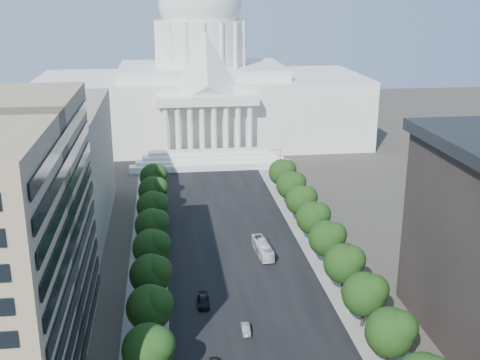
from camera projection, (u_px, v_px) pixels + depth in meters
name	position (u px, v px, depth m)	size (l,w,h in m)	color
road_asphalt	(231.00, 237.00, 141.07)	(30.00, 260.00, 0.01)	black
sidewalk_left	(149.00, 241.00, 138.76)	(8.00, 260.00, 0.02)	gray
sidewalk_right	(310.00, 233.00, 143.38)	(8.00, 260.00, 0.02)	gray
capitol	(202.00, 89.00, 224.80)	(120.00, 56.00, 73.00)	white
office_block_left_far	(21.00, 171.00, 140.18)	(38.00, 52.00, 30.00)	gray
tree_l_c	(150.00, 348.00, 85.72)	(7.79, 7.60, 9.97)	#33261C
tree_l_d	(151.00, 307.00, 97.07)	(7.79, 7.60, 9.97)	#33261C
tree_l_e	(152.00, 273.00, 108.42)	(7.79, 7.60, 9.97)	#33261C
tree_l_f	(153.00, 247.00, 119.77)	(7.79, 7.60, 9.97)	#33261C
tree_l_g	(153.00, 225.00, 131.12)	(7.79, 7.60, 9.97)	#33261C
tree_l_h	(154.00, 206.00, 142.47)	(7.79, 7.60, 9.97)	#33261C
tree_l_i	(154.00, 190.00, 153.82)	(7.79, 7.60, 9.97)	#33261C
tree_l_j	(155.00, 176.00, 165.17)	(7.79, 7.60, 9.97)	#33261C
tree_r_c	(393.00, 331.00, 90.10)	(7.79, 7.60, 9.97)	#33261C
tree_r_d	(366.00, 293.00, 101.45)	(7.79, 7.60, 9.97)	#33261C
tree_r_e	(346.00, 263.00, 112.80)	(7.79, 7.60, 9.97)	#33261C
tree_r_f	(329.00, 238.00, 124.15)	(7.79, 7.60, 9.97)	#33261C
tree_r_g	(314.00, 217.00, 135.50)	(7.79, 7.60, 9.97)	#33261C
tree_r_h	(302.00, 199.00, 146.85)	(7.79, 7.60, 9.97)	#33261C
tree_r_i	(292.00, 184.00, 158.20)	(7.79, 7.60, 9.97)	#33261C
tree_r_j	(283.00, 172.00, 169.55)	(7.79, 7.60, 9.97)	#33261C
streetlight_b	(404.00, 337.00, 89.71)	(2.61, 0.44, 9.00)	gray
streetlight_c	(353.00, 265.00, 113.36)	(2.61, 0.44, 9.00)	gray
streetlight_d	(320.00, 217.00, 137.01)	(2.61, 0.44, 9.00)	gray
streetlight_e	(296.00, 184.00, 160.65)	(2.61, 0.44, 9.00)	gray
streetlight_f	(278.00, 159.00, 184.30)	(2.61, 0.44, 9.00)	gray
car_silver	(246.00, 330.00, 101.29)	(1.36, 3.90, 1.29)	#999BA0
car_dark_b	(204.00, 302.00, 110.13)	(2.14, 5.25, 1.52)	black
city_bus	(263.00, 248.00, 131.12)	(2.58, 11.04, 3.08)	white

